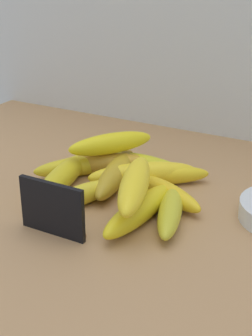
# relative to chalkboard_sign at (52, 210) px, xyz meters

# --- Properties ---
(counter_top) EXTENTS (1.10, 0.76, 0.03)m
(counter_top) POSITION_rel_chalkboard_sign_xyz_m (0.01, 0.15, -0.05)
(counter_top) COLOR #AD8153
(counter_top) RESTS_ON ground
(chalkboard_sign) EXTENTS (0.11, 0.02, 0.08)m
(chalkboard_sign) POSITION_rel_chalkboard_sign_xyz_m (0.00, 0.00, 0.00)
(chalkboard_sign) COLOR black
(chalkboard_sign) RESTS_ON counter_top
(banana_0) EXTENTS (0.18, 0.16, 0.04)m
(banana_0) POSITION_rel_chalkboard_sign_xyz_m (0.04, 0.21, -0.02)
(banana_0) COLOR yellow
(banana_0) RESTS_ON counter_top
(banana_1) EXTENTS (0.05, 0.19, 0.04)m
(banana_1) POSITION_rel_chalkboard_sign_xyz_m (0.10, 0.09, -0.02)
(banana_1) COLOR yellow
(banana_1) RESTS_ON counter_top
(banana_2) EXTENTS (0.09, 0.17, 0.04)m
(banana_2) POSITION_rel_chalkboard_sign_xyz_m (0.14, 0.12, -0.02)
(banana_2) COLOR gold
(banana_2) RESTS_ON counter_top
(banana_3) EXTENTS (0.15, 0.10, 0.03)m
(banana_3) POSITION_rel_chalkboard_sign_xyz_m (0.11, 0.17, -0.02)
(banana_3) COLOR yellow
(banana_3) RESTS_ON counter_top
(banana_4) EXTENTS (0.17, 0.04, 0.04)m
(banana_4) POSITION_rel_chalkboard_sign_xyz_m (0.02, 0.26, -0.02)
(banana_4) COLOR gold
(banana_4) RESTS_ON counter_top
(banana_5) EXTENTS (0.15, 0.16, 0.04)m
(banana_5) POSITION_rel_chalkboard_sign_xyz_m (-0.08, 0.20, -0.02)
(banana_5) COLOR gold
(banana_5) RESTS_ON counter_top
(banana_6) EXTENTS (0.18, 0.13, 0.04)m
(banana_6) POSITION_rel_chalkboard_sign_xyz_m (-0.04, 0.23, -0.02)
(banana_6) COLOR gold
(banana_6) RESTS_ON counter_top
(banana_7) EXTENTS (0.08, 0.15, 0.03)m
(banana_7) POSITION_rel_chalkboard_sign_xyz_m (-0.02, 0.09, -0.02)
(banana_7) COLOR yellow
(banana_7) RESTS_ON counter_top
(banana_8) EXTENTS (0.08, 0.21, 0.04)m
(banana_8) POSITION_rel_chalkboard_sign_xyz_m (-0.08, 0.13, -0.02)
(banana_8) COLOR gold
(banana_8) RESTS_ON counter_top
(banana_9) EXTENTS (0.09, 0.21, 0.04)m
(banana_9) POSITION_rel_chalkboard_sign_xyz_m (-0.00, 0.19, -0.02)
(banana_9) COLOR gold
(banana_9) RESTS_ON counter_top
(banana_10) EXTENTS (0.16, 0.12, 0.03)m
(banana_10) POSITION_rel_chalkboard_sign_xyz_m (0.07, 0.24, -0.02)
(banana_10) COLOR yellow
(banana_10) RESTS_ON counter_top
(banana_11) EXTENTS (0.13, 0.16, 0.04)m
(banana_11) POSITION_rel_chalkboard_sign_xyz_m (-0.04, 0.23, 0.02)
(banana_11) COLOR yellow
(banana_11) RESTS_ON banana_6
(banana_12) EXTENTS (0.11, 0.20, 0.04)m
(banana_12) POSITION_rel_chalkboard_sign_xyz_m (0.09, 0.09, 0.02)
(banana_12) COLOR yellow
(banana_12) RESTS_ON banana_1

